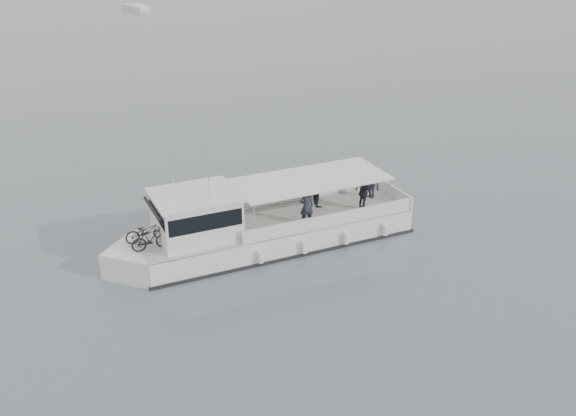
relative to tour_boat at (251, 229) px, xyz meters
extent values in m
plane|color=#555E64|center=(2.19, -2.15, -0.92)|extent=(1400.00, 1400.00, 0.00)
cube|color=white|center=(1.15, 0.23, -0.48)|extent=(12.14, 5.38, 1.27)
cube|color=white|center=(-4.61, -0.92, -0.48)|extent=(3.12, 3.12, 1.27)
cube|color=beige|center=(1.15, 0.23, 0.15)|extent=(12.14, 5.38, 0.06)
cube|color=black|center=(1.15, 0.23, -0.88)|extent=(12.36, 5.53, 0.18)
cube|color=white|center=(2.58, 2.05, 0.45)|extent=(7.70, 1.63, 0.59)
cube|color=white|center=(3.18, -0.91, 0.45)|extent=(7.70, 1.63, 0.59)
cube|color=white|center=(6.87, 1.37, 0.45)|extent=(0.71, 3.09, 0.59)
cube|color=white|center=(-2.31, -0.46, 1.04)|extent=(3.59, 3.21, 1.76)
cube|color=black|center=(-3.80, -0.76, 1.18)|extent=(1.02, 2.51, 1.13)
cube|color=black|center=(-2.31, -0.46, 1.33)|extent=(3.41, 3.21, 0.69)
cube|color=white|center=(-2.31, -0.46, 1.97)|extent=(3.82, 3.44, 0.10)
cube|color=white|center=(2.69, 0.54, 1.77)|extent=(7.11, 4.19, 0.08)
cylinder|color=silver|center=(-0.12, -1.42, 0.96)|extent=(0.07, 0.07, 1.62)
cylinder|color=silver|center=(-0.66, 1.27, 0.96)|extent=(0.07, 0.07, 1.62)
cylinder|color=silver|center=(6.03, -0.19, 0.96)|extent=(0.07, 0.07, 1.62)
cylinder|color=silver|center=(5.49, 2.50, 0.96)|extent=(0.07, 0.07, 1.62)
cylinder|color=silver|center=(-3.06, 0.29, 3.24)|extent=(0.03, 0.03, 2.55)
cylinder|color=silver|center=(-1.79, -1.06, 3.04)|extent=(0.03, 0.03, 2.16)
cylinder|color=white|center=(0.05, -1.75, -0.43)|extent=(0.28, 0.28, 0.49)
cylinder|color=white|center=(1.97, -1.37, -0.43)|extent=(0.28, 0.28, 0.49)
cylinder|color=white|center=(3.89, -0.98, -0.43)|extent=(0.28, 0.28, 0.49)
cylinder|color=white|center=(5.81, -0.60, -0.43)|extent=(0.28, 0.28, 0.49)
imported|color=black|center=(-4.31, -0.46, 0.59)|extent=(1.76, 0.90, 0.88)
imported|color=black|center=(-4.15, -1.23, 0.62)|extent=(1.60, 0.73, 0.93)
imported|color=#272A34|center=(2.28, -0.44, 0.98)|extent=(0.62, 0.42, 1.65)
imported|color=#272A34|center=(3.32, 1.36, 0.98)|extent=(0.64, 0.81, 1.65)
imported|color=#272A34|center=(5.11, 0.42, 0.98)|extent=(0.72, 1.04, 1.65)
imported|color=#272A34|center=(5.88, 1.57, 0.98)|extent=(0.97, 1.22, 1.65)
cube|color=white|center=(-2.98, 81.10, -0.62)|extent=(4.21, 5.64, 0.75)
cube|color=white|center=(-2.98, 81.10, -0.30)|extent=(2.28, 2.42, 0.45)
camera|label=1|loc=(-4.14, -23.91, 11.91)|focal=40.00mm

